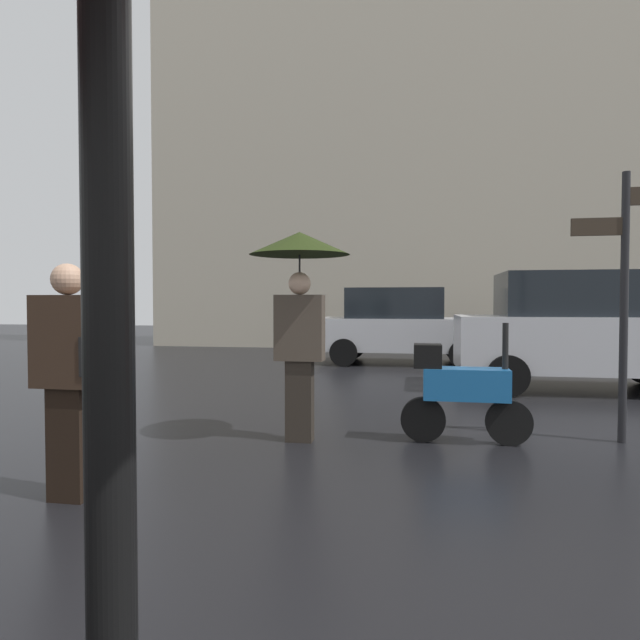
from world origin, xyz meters
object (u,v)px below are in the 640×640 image
at_px(parked_scooter, 461,389).
at_px(street_signpost, 625,278).
at_px(parked_car_left, 579,331).
at_px(pedestrian_with_bag, 70,367).
at_px(pedestrian_with_umbrella, 300,279).
at_px(parked_car_right, 401,325).

relative_size(parked_scooter, street_signpost, 0.47).
bearing_deg(parked_car_left, parked_scooter, -114.37).
bearing_deg(pedestrian_with_bag, pedestrian_with_umbrella, -176.54).
relative_size(parked_scooter, parked_car_right, 0.33).
height_order(parked_car_right, street_signpost, street_signpost).
distance_m(parked_car_left, parked_car_right, 4.61).
relative_size(pedestrian_with_bag, parked_car_left, 0.43).
height_order(pedestrian_with_bag, street_signpost, street_signpost).
xyz_separation_m(pedestrian_with_bag, parked_scooter, (2.92, 2.16, -0.42)).
distance_m(pedestrian_with_umbrella, parked_car_left, 5.63).
distance_m(parked_scooter, parked_car_left, 4.46).
relative_size(pedestrian_with_umbrella, parked_scooter, 1.65).
bearing_deg(street_signpost, parked_car_left, 81.41).
xyz_separation_m(pedestrian_with_umbrella, parked_scooter, (1.64, 0.21, -1.13)).
xyz_separation_m(pedestrian_with_umbrella, parked_car_right, (0.81, 7.57, -0.78)).
height_order(pedestrian_with_umbrella, parked_scooter, pedestrian_with_umbrella).
bearing_deg(street_signpost, pedestrian_with_bag, -151.47).
bearing_deg(parked_scooter, parked_car_right, 91.40).
bearing_deg(pedestrian_with_bag, parked_car_right, -155.68).
distance_m(pedestrian_with_bag, street_signpost, 5.23).
bearing_deg(parked_car_right, pedestrian_with_bag, 91.23).
xyz_separation_m(parked_car_left, street_signpost, (-0.54, -3.55, 0.70)).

